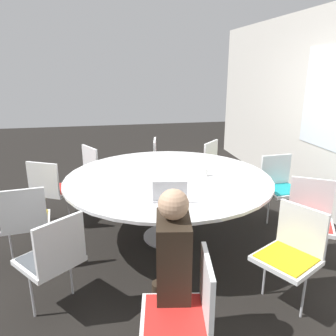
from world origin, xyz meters
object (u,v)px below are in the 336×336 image
Objects in this scene: chair_8 at (26,218)px; chair_5 at (163,161)px; chair_0 at (185,309)px; chair_7 at (51,187)px; chair_1 at (291,250)px; chair_3 at (280,184)px; coffee_cup at (205,172)px; laptop at (170,195)px; chair_4 at (218,165)px; chair_6 at (99,168)px; chair_9 at (53,255)px; person_0 at (171,260)px; chair_2 at (310,215)px.

chair_5 is at bearing 38.79° from chair_8.
chair_7 is (-2.41, -1.13, 0.00)m from chair_0.
chair_1 is 1.63m from chair_3.
coffee_cup is (0.68, 1.78, 0.30)m from chair_7.
laptop is at bearing 23.75° from chair_3.
chair_1 is at bearing -31.67° from chair_8.
chair_6 is (-0.15, -1.78, 0.00)m from chair_4.
chair_9 is (2.49, -1.33, 0.00)m from chair_5.
person_0 reaches higher than chair_9.
chair_4 is 2.96m from person_0.
chair_4 is at bearing 153.80° from coffee_cup.
chair_0 is at bearing 93.47° from laptop.
chair_1 is at bearing 2.39° from chair_6.
laptop is (-0.32, 1.01, 0.31)m from chair_9.
chair_4 is at bearing -111.88° from laptop.
chair_8 is at bearing -84.06° from coffee_cup.
chair_3 is 2.90m from chair_7.
chair_7 is at bearing 75.49° from chair_8.
chair_2 is 1.00× the size of chair_6.
chair_2 and chair_6 have the same top height.
chair_1 is 2.43m from chair_4.
chair_6 is at bearing 75.60° from chair_7.
chair_1 is at bearing -54.04° from chair_0.
chair_8 is at bearing 48.74° from chair_0.
laptop is (1.96, 0.67, 0.31)m from chair_6.
chair_2 is 1.00× the size of chair_9.
chair_1 is at bearing 155.36° from laptop.
laptop is at bearing 27.10° from chair_1.
chair_0 is 1.13m from chair_1.
chair_5 is 3.07m from person_0.
chair_4 is at bearing -66.53° from chair_3.
chair_8 is (0.43, -2.98, 0.00)m from chair_3.
chair_4 is at bearing 56.14° from chair_6.
chair_3 is 1.84m from chair_5.
chair_7 is at bearing 36.46° from person_0.
chair_1 and chair_3 have the same top height.
chair_9 is 9.70× the size of coffee_cup.
chair_2 is at bearing 74.80° from chair_3.
chair_1 and chair_9 have the same top height.
coffee_cup is (1.18, -0.58, 0.30)m from chair_4.
chair_2 is at bearing -53.26° from person_0.
chair_3 is at bearing 102.17° from coffee_cup.
chair_4 is 1.79m from chair_6.
laptop is at bearing -18.98° from chair_7.
laptop reaches higher than chair_6.
chair_2 and chair_9 have the same top height.
chair_0 is at bearing 87.70° from chair_1.
chair_1 and chair_5 have the same top height.
chair_5 and chair_6 have the same top height.
chair_7 is 1.83m from laptop.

